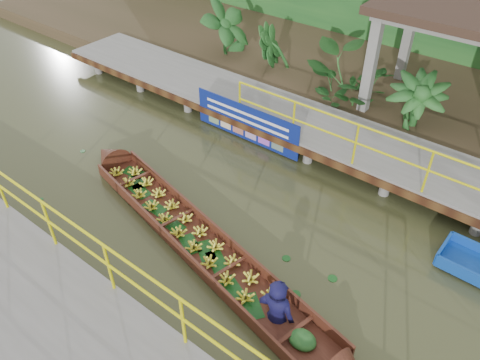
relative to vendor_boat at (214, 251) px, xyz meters
The scene contains 8 objects.
ground 1.80m from the vendor_boat, 138.50° to the left, with size 80.00×80.00×0.00m, color #31341A.
land_strip 8.78m from the vendor_boat, 98.71° to the left, with size 30.00×8.00×0.45m, color #362D1B.
far_dock 4.79m from the vendor_boat, 105.89° to the left, with size 16.00×2.06×1.66m.
near_dock 3.04m from the vendor_boat, 96.23° to the right, with size 18.00×2.40×1.73m.
pavilion 8.07m from the vendor_boat, 77.41° to the left, with size 4.40×3.00×3.00m.
vendor_boat is the anchor object (origin of this frame).
blue_banner 4.20m from the vendor_boat, 119.41° to the left, with size 3.15×0.04×0.99m.
tropical_plants 6.59m from the vendor_boat, 81.91° to the left, with size 14.08×1.08×1.35m.
Camera 1 is at (5.44, -5.62, 6.77)m, focal length 35.00 mm.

